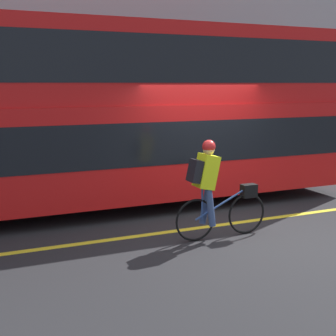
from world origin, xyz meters
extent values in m
plane|color=#232326|center=(0.00, 0.00, 0.00)|extent=(80.00, 80.00, 0.00)
cube|color=yellow|center=(0.00, 0.28, 0.00)|extent=(50.00, 0.14, 0.01)
cube|color=gray|center=(0.00, 5.17, 0.06)|extent=(60.00, 2.32, 0.12)
cube|color=#9E9EA3|center=(0.00, 6.48, 3.25)|extent=(60.00, 0.30, 6.50)
cylinder|color=black|center=(1.62, 2.40, 0.47)|extent=(0.95, 0.30, 0.95)
cube|color=red|center=(-1.63, 2.40, 1.20)|extent=(10.47, 2.54, 1.84)
cube|color=black|center=(-1.63, 2.40, 1.42)|extent=(10.05, 2.56, 0.81)
cube|color=red|center=(-1.63, 2.40, 2.89)|extent=(10.47, 2.44, 1.54)
cube|color=black|center=(-1.63, 2.40, 2.97)|extent=(10.05, 2.46, 0.86)
torus|color=black|center=(0.11, -0.31, 0.35)|extent=(0.70, 0.04, 0.70)
torus|color=black|center=(-0.85, -0.31, 0.35)|extent=(0.70, 0.04, 0.70)
cylinder|color=#2D4C8C|center=(-0.37, -0.31, 0.58)|extent=(0.98, 0.03, 0.48)
cylinder|color=#2D4C8C|center=(-0.74, -0.31, 0.61)|extent=(0.03, 0.03, 0.52)
cube|color=black|center=(0.14, -0.31, 0.75)|extent=(0.26, 0.16, 0.22)
cube|color=#D8EA19|center=(-0.67, -0.31, 1.14)|extent=(0.37, 0.32, 0.58)
cube|color=black|center=(-0.87, -0.31, 1.16)|extent=(0.21, 0.26, 0.38)
cylinder|color=#384C7A|center=(-0.63, -0.22, 0.56)|extent=(0.22, 0.11, 0.63)
cylinder|color=#384C7A|center=(-0.63, -0.40, 0.56)|extent=(0.20, 0.11, 0.63)
sphere|color=tan|center=(-0.63, -0.31, 1.49)|extent=(0.19, 0.19, 0.19)
sphere|color=red|center=(-0.63, -0.31, 1.54)|extent=(0.21, 0.21, 0.21)
cylinder|color=#262628|center=(6.39, 5.06, 0.64)|extent=(0.45, 0.45, 1.04)
camera|label=1|loc=(-4.13, -6.81, 2.52)|focal=50.00mm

